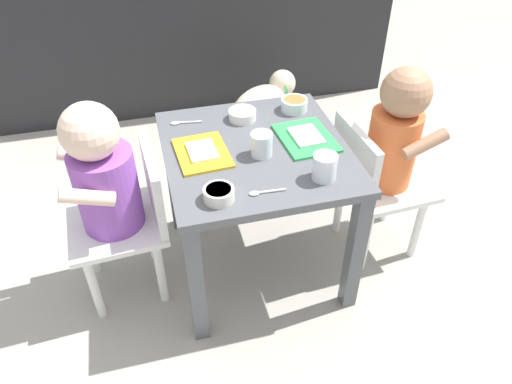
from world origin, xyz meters
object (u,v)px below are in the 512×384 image
Objects in this scene: seated_child_right at (390,144)px; dog at (263,105)px; spoon_by_left_tray at (264,192)px; spoon_by_right_tray at (183,123)px; water_cup_right at (325,168)px; food_tray_left at (202,152)px; water_cup_left at (262,146)px; dining_table at (256,172)px; veggie_bowl_near at (242,115)px; cereal_bowl_right_side at (294,104)px; food_tray_right at (306,137)px; seated_child_left at (109,183)px; cereal_bowl_left_side at (219,194)px.

dog is (-0.20, 0.77, -0.24)m from seated_child_right.
dog is 3.99× the size of spoon_by_left_tray.
dog is at bearing 53.13° from spoon_by_right_tray.
seated_child_right is 9.36× the size of water_cup_right.
food_tray_left is 2.84× the size of water_cup_left.
dining_table is at bearing -3.36° from food_tray_left.
water_cup_left is 0.70× the size of spoon_by_left_tray.
seated_child_right is 0.48m from veggie_bowl_near.
spoon_by_left_tray is at bearing -103.37° from water_cup_left.
dog is 5.69× the size of water_cup_left.
spoon_by_left_tray is at bearing -60.11° from food_tray_left.
cereal_bowl_right_side is at bearing 4.31° from veggie_bowl_near.
spoon_by_right_tray is (-0.16, 0.40, 0.00)m from spoon_by_left_tray.
food_tray_left reaches higher than spoon_by_left_tray.
water_cup_right is at bearing -95.13° from food_tray_right.
seated_child_left reaches higher than spoon_by_left_tray.
veggie_bowl_near is at bearing 46.22° from food_tray_left.
seated_child_left is 0.61m from water_cup_right.
dining_table is 5.68× the size of spoon_by_left_tray.
seated_child_right reaches higher than cereal_bowl_right_side.
seated_child_right is 0.59m from food_tray_left.
seated_child_right is at bearing 21.89° from spoon_by_left_tray.
spoon_by_right_tray is (-0.19, 0.19, 0.09)m from dining_table.
seated_child_left is 0.31m from spoon_by_right_tray.
water_cup_left is at bearing 131.70° from water_cup_right.
seated_child_right is 7.82× the size of veggie_bowl_near.
seated_child_right is at bearing -2.98° from food_tray_left.
food_tray_right is 0.16m from water_cup_left.
spoon_by_right_tray is at bearing 173.24° from veggie_bowl_near.
food_tray_left is 2.48× the size of cereal_bowl_left_side.
spoon_by_left_tray is at bearing -105.20° from dog.
seated_child_left is at bearing -131.36° from dog.
seated_child_left is at bearing 161.89° from water_cup_right.
cereal_bowl_right_side is 0.86× the size of spoon_by_left_tray.
seated_child_left is 0.35m from cereal_bowl_left_side.
veggie_bowl_near is (-0.18, -0.01, -0.00)m from cereal_bowl_right_side.
dog is 0.75m from spoon_by_right_tray.
water_cup_left is at bearing -178.04° from seated_child_right.
dining_table is at bearing 80.76° from spoon_by_left_tray.
dining_table is at bearing 101.20° from water_cup_left.
seated_child_right is 6.85× the size of spoon_by_right_tray.
seated_child_right is at bearing -39.37° from cereal_bowl_right_side.
food_tray_right is 0.38m from cereal_bowl_left_side.
dining_table is 0.28m from cereal_bowl_right_side.
water_cup_right is at bearing -49.00° from spoon_by_right_tray.
seated_child_right reaches higher than food_tray_right.
water_cup_right reaches higher than dog.
spoon_by_right_tray is (-0.33, 0.38, -0.03)m from water_cup_right.
veggie_bowl_near is at bearing 21.72° from seated_child_left.
food_tray_left and food_tray_right have the same top height.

